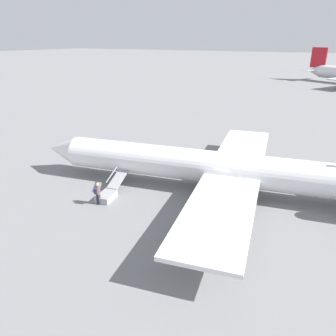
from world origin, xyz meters
TOP-DOWN VIEW (x-y plane):
  - ground_plane at (0.00, 0.00)m, footprint 600.00×600.00m
  - airplane_main at (-0.97, -0.18)m, footprint 32.48×25.03m
  - boarding_stairs at (7.00, 5.27)m, footprint 1.76×4.13m
  - passenger at (6.93, 6.59)m, footprint 0.39×0.56m

SIDE VIEW (x-z plane):
  - ground_plane at x=0.00m, z-range 0.00..0.00m
  - boarding_stairs at x=7.00m, z-range -0.48..1.24m
  - passenger at x=6.93m, z-range 0.13..1.87m
  - airplane_main at x=-0.97m, z-range -1.40..5.55m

